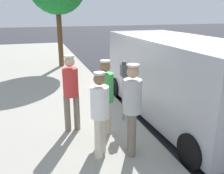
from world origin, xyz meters
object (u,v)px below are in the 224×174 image
at_px(pedestrian_in_red, 71,89).
at_px(parked_van, 177,77).
at_px(pedestrian_in_gray, 132,104).
at_px(pedestrian_in_green, 105,94).
at_px(parking_meter_near, 124,81).
at_px(pedestrian_in_white, 100,110).

relative_size(pedestrian_in_red, parked_van, 0.33).
distance_m(pedestrian_in_red, pedestrian_in_gray, 1.60).
distance_m(pedestrian_in_green, parked_van, 2.26).
relative_size(pedestrian_in_gray, parked_van, 0.34).
bearing_deg(pedestrian_in_gray, pedestrian_in_green, -71.06).
relative_size(parking_meter_near, pedestrian_in_green, 0.90).
height_order(pedestrian_in_red, pedestrian_in_gray, pedestrian_in_gray).
distance_m(parking_meter_near, pedestrian_in_gray, 1.52).
xyz_separation_m(parking_meter_near, pedestrian_in_gray, (0.37, 1.47, -0.01)).
height_order(pedestrian_in_green, pedestrian_in_gray, pedestrian_in_gray).
relative_size(pedestrian_in_white, parked_van, 0.31).
bearing_deg(pedestrian_in_red, pedestrian_in_gray, 125.77).
bearing_deg(pedestrian_in_gray, pedestrian_in_white, -9.36).
bearing_deg(parking_meter_near, pedestrian_in_white, 54.90).
xyz_separation_m(pedestrian_in_gray, pedestrian_in_white, (0.59, -0.10, -0.08)).
distance_m(pedestrian_in_white, parked_van, 2.84).
bearing_deg(pedestrian_in_gray, parking_meter_near, -104.25).
relative_size(pedestrian_in_gray, pedestrian_in_white, 1.07).
bearing_deg(parking_meter_near, parked_van, -178.83).
bearing_deg(parked_van, pedestrian_in_red, 4.11).
bearing_deg(pedestrian_in_red, parked_van, -175.89).
bearing_deg(pedestrian_in_gray, parked_van, -141.26).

